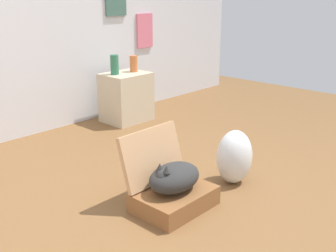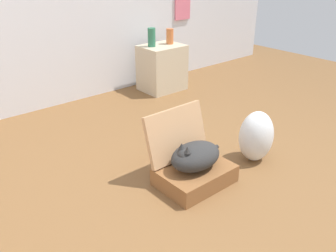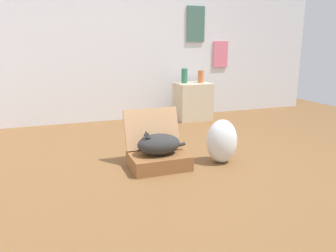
{
  "view_description": "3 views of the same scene",
  "coord_description": "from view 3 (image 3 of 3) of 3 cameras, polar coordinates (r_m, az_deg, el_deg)",
  "views": [
    {
      "loc": [
        -2.1,
        -1.62,
        1.43
      ],
      "look_at": [
        0.12,
        0.45,
        0.44
      ],
      "focal_mm": 44.3,
      "sensor_mm": 36.0,
      "label": 1
    },
    {
      "loc": [
        -1.83,
        -1.52,
        1.55
      ],
      "look_at": [
        -0.18,
        0.42,
        0.34
      ],
      "focal_mm": 39.07,
      "sensor_mm": 36.0,
      "label": 2
    },
    {
      "loc": [
        -1.12,
        -2.65,
        1.12
      ],
      "look_at": [
        -0.02,
        0.35,
        0.32
      ],
      "focal_mm": 35.32,
      "sensor_mm": 36.0,
      "label": 3
    }
  ],
  "objects": [
    {
      "name": "vase_short",
      "position": [
        5.03,
        5.68,
        8.48
      ],
      "size": [
        0.09,
        0.09,
        0.18
      ],
      "primitive_type": "cylinder",
      "color": "#CC6B38",
      "rests_on": "side_table"
    },
    {
      "name": "plastic_bag_white",
      "position": [
        3.21,
        9.27,
        -2.61
      ],
      "size": [
        0.3,
        0.26,
        0.42
      ],
      "primitive_type": "ellipsoid",
      "color": "silver",
      "rests_on": "ground"
    },
    {
      "name": "suitcase_lid",
      "position": [
        3.19,
        -2.82,
        -0.42
      ],
      "size": [
        0.53,
        0.15,
        0.38
      ],
      "primitive_type": "cube",
      "rotation": [
        1.28,
        0.0,
        0.0
      ],
      "color": "tan",
      "rests_on": "suitcase_base"
    },
    {
      "name": "wall_back",
      "position": [
        5.04,
        -7.57,
        15.92
      ],
      "size": [
        6.4,
        0.15,
        2.6
      ],
      "color": "silver",
      "rests_on": "ground"
    },
    {
      "name": "cat",
      "position": [
        3.02,
        -1.71,
        -3.12
      ],
      "size": [
        0.48,
        0.28,
        0.22
      ],
      "color": "#2D2D2D",
      "rests_on": "suitcase_base"
    },
    {
      "name": "ground_plane",
      "position": [
        3.09,
        2.56,
        -7.27
      ],
      "size": [
        7.68,
        7.68,
        0.0
      ],
      "primitive_type": "plane",
      "color": "brown",
      "rests_on": "ground"
    },
    {
      "name": "vase_tall",
      "position": [
        4.95,
        2.85,
        8.64
      ],
      "size": [
        0.09,
        0.09,
        0.22
      ],
      "primitive_type": "cylinder",
      "color": "#2D7051",
      "rests_on": "side_table"
    },
    {
      "name": "side_table",
      "position": [
        5.02,
        4.28,
        4.27
      ],
      "size": [
        0.5,
        0.41,
        0.55
      ],
      "primitive_type": "cube",
      "color": "beige",
      "rests_on": "ground"
    },
    {
      "name": "suitcase_base",
      "position": [
        3.08,
        -1.58,
        -6.03
      ],
      "size": [
        0.53,
        0.39,
        0.13
      ],
      "primitive_type": "cube",
      "color": "brown",
      "rests_on": "ground"
    }
  ]
}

